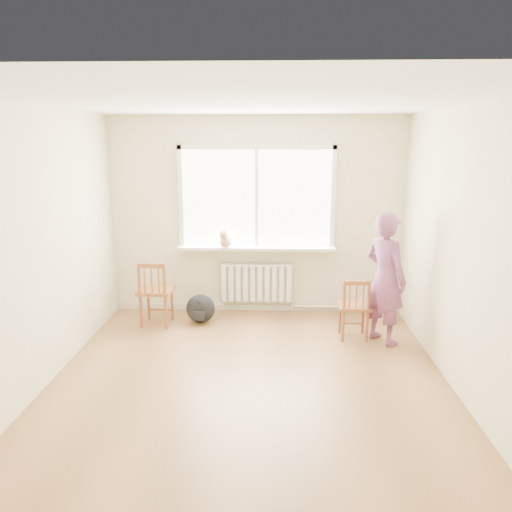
# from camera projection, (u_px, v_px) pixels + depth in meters

# --- Properties ---
(floor) EXTENTS (4.50, 4.50, 0.00)m
(floor) POSITION_uv_depth(u_px,v_px,m) (249.00, 385.00, 4.95)
(floor) COLOR #97683E
(floor) RESTS_ON ground
(ceiling) EXTENTS (4.50, 4.50, 0.00)m
(ceiling) POSITION_uv_depth(u_px,v_px,m) (248.00, 101.00, 4.34)
(ceiling) COLOR white
(ceiling) RESTS_ON back_wall
(back_wall) EXTENTS (4.00, 0.01, 2.70)m
(back_wall) POSITION_uv_depth(u_px,v_px,m) (257.00, 216.00, 6.83)
(back_wall) COLOR beige
(back_wall) RESTS_ON ground
(window) EXTENTS (2.12, 0.05, 1.42)m
(window) POSITION_uv_depth(u_px,v_px,m) (257.00, 194.00, 6.74)
(window) COLOR white
(window) RESTS_ON back_wall
(windowsill) EXTENTS (2.15, 0.22, 0.04)m
(windowsill) POSITION_uv_depth(u_px,v_px,m) (256.00, 248.00, 6.82)
(windowsill) COLOR white
(windowsill) RESTS_ON back_wall
(radiator) EXTENTS (1.00, 0.12, 0.55)m
(radiator) POSITION_uv_depth(u_px,v_px,m) (256.00, 282.00, 6.95)
(radiator) COLOR white
(radiator) RESTS_ON back_wall
(heating_pipe) EXTENTS (1.40, 0.04, 0.04)m
(heating_pipe) POSITION_uv_depth(u_px,v_px,m) (345.00, 307.00, 7.02)
(heating_pipe) COLOR silver
(heating_pipe) RESTS_ON back_wall
(baseboard) EXTENTS (4.00, 0.03, 0.08)m
(baseboard) POSITION_uv_depth(u_px,v_px,m) (257.00, 307.00, 7.12)
(baseboard) COLOR beige
(baseboard) RESTS_ON ground
(chair_left) EXTENTS (0.45, 0.43, 0.86)m
(chair_left) POSITION_uv_depth(u_px,v_px,m) (155.00, 293.00, 6.45)
(chair_left) COLOR brown
(chair_left) RESTS_ON floor
(chair_right) EXTENTS (0.38, 0.36, 0.76)m
(chair_right) POSITION_uv_depth(u_px,v_px,m) (354.00, 309.00, 6.02)
(chair_right) COLOR brown
(chair_right) RESTS_ON floor
(person) EXTENTS (0.64, 0.68, 1.57)m
(person) POSITION_uv_depth(u_px,v_px,m) (385.00, 279.00, 5.85)
(person) COLOR #BF433F
(person) RESTS_ON floor
(cat) EXTENTS (0.22, 0.42, 0.28)m
(cat) POSITION_uv_depth(u_px,v_px,m) (226.00, 239.00, 6.72)
(cat) COLOR #CCB88B
(cat) RESTS_ON windowsill
(backpack) EXTENTS (0.42, 0.34, 0.38)m
(backpack) POSITION_uv_depth(u_px,v_px,m) (201.00, 309.00, 6.61)
(backpack) COLOR black
(backpack) RESTS_ON floor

